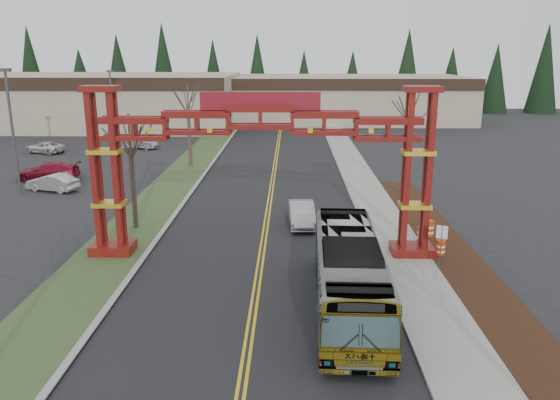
{
  "coord_description": "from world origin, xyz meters",
  "views": [
    {
      "loc": [
        1.55,
        -9.45,
        10.42
      ],
      "look_at": [
        1.04,
        15.62,
        3.69
      ],
      "focal_mm": 35.0,
      "sensor_mm": 36.0,
      "label": 1
    }
  ],
  "objects_px": {
    "parked_car_near_b": "(53,183)",
    "street_sign": "(441,239)",
    "parked_car_far_a": "(139,143)",
    "light_pole_near": "(12,123)",
    "barrel_south": "(440,248)",
    "silver_sedan": "(302,214)",
    "transit_bus": "(349,274)",
    "bare_tree_median_mid": "(131,149)",
    "retail_building_west": "(79,100)",
    "bare_tree_median_far": "(188,107)",
    "gateway_arch": "(261,144)",
    "bare_tree_right_far": "(408,119)",
    "parked_car_mid_a": "(48,171)",
    "light_pole_far": "(112,100)",
    "parked_car_far_b": "(44,147)",
    "retail_building_east": "(344,98)",
    "barrel_north": "(429,229)",
    "barrel_mid": "(421,235)"
  },
  "relations": [
    {
      "from": "parked_car_near_b",
      "to": "street_sign",
      "type": "height_order",
      "value": "street_sign"
    },
    {
      "from": "parked_car_near_b",
      "to": "parked_car_far_a",
      "type": "relative_size",
      "value": 0.98
    },
    {
      "from": "light_pole_near",
      "to": "barrel_south",
      "type": "bearing_deg",
      "value": -24.13
    },
    {
      "from": "silver_sedan",
      "to": "light_pole_near",
      "type": "distance_m",
      "value": 23.3
    },
    {
      "from": "transit_bus",
      "to": "bare_tree_median_mid",
      "type": "relative_size",
      "value": 1.59
    },
    {
      "from": "parked_car_far_a",
      "to": "bare_tree_median_mid",
      "type": "height_order",
      "value": "bare_tree_median_mid"
    },
    {
      "from": "retail_building_west",
      "to": "bare_tree_median_far",
      "type": "relative_size",
      "value": 5.86
    },
    {
      "from": "bare_tree_median_far",
      "to": "gateway_arch",
      "type": "bearing_deg",
      "value": -71.06
    },
    {
      "from": "parked_car_near_b",
      "to": "bare_tree_right_far",
      "type": "height_order",
      "value": "bare_tree_right_far"
    },
    {
      "from": "parked_car_mid_a",
      "to": "barrel_south",
      "type": "xyz_separation_m",
      "value": [
        28.66,
        -17.72,
        -0.29
      ]
    },
    {
      "from": "parked_car_far_a",
      "to": "gateway_arch",
      "type": "bearing_deg",
      "value": -141.91
    },
    {
      "from": "parked_car_mid_a",
      "to": "street_sign",
      "type": "distance_m",
      "value": 34.39
    },
    {
      "from": "transit_bus",
      "to": "barrel_south",
      "type": "xyz_separation_m",
      "value": [
        5.51,
        6.19,
        -1.1
      ]
    },
    {
      "from": "silver_sedan",
      "to": "light_pole_far",
      "type": "height_order",
      "value": "light_pole_far"
    },
    {
      "from": "gateway_arch",
      "to": "parked_car_mid_a",
      "type": "bearing_deg",
      "value": 137.35
    },
    {
      "from": "retail_building_west",
      "to": "light_pole_near",
      "type": "height_order",
      "value": "light_pole_near"
    },
    {
      "from": "parked_car_far_a",
      "to": "bare_tree_median_mid",
      "type": "relative_size",
      "value": 0.6
    },
    {
      "from": "barrel_south",
      "to": "parked_car_far_b",
      "type": "bearing_deg",
      "value": 138.59
    },
    {
      "from": "light_pole_near",
      "to": "silver_sedan",
      "type": "bearing_deg",
      "value": -19.2
    },
    {
      "from": "retail_building_east",
      "to": "bare_tree_median_mid",
      "type": "relative_size",
      "value": 5.4
    },
    {
      "from": "light_pole_near",
      "to": "street_sign",
      "type": "relative_size",
      "value": 3.95
    },
    {
      "from": "gateway_arch",
      "to": "retail_building_west",
      "type": "height_order",
      "value": "gateway_arch"
    },
    {
      "from": "light_pole_far",
      "to": "silver_sedan",
      "type": "bearing_deg",
      "value": -56.6
    },
    {
      "from": "parked_car_far_a",
      "to": "barrel_north",
      "type": "xyz_separation_m",
      "value": [
        25.28,
        -30.56,
        -0.16
      ]
    },
    {
      "from": "light_pole_far",
      "to": "barrel_mid",
      "type": "relative_size",
      "value": 8.84
    },
    {
      "from": "parked_car_near_b",
      "to": "bare_tree_right_far",
      "type": "relative_size",
      "value": 0.52
    },
    {
      "from": "retail_building_east",
      "to": "transit_bus",
      "type": "distance_m",
      "value": 68.49
    },
    {
      "from": "parked_car_far_b",
      "to": "transit_bus",
      "type": "bearing_deg",
      "value": 59.41
    },
    {
      "from": "retail_building_west",
      "to": "parked_car_near_b",
      "type": "xyz_separation_m",
      "value": [
        12.87,
        -40.21,
        -3.08
      ]
    },
    {
      "from": "parked_car_mid_a",
      "to": "barrel_south",
      "type": "height_order",
      "value": "parked_car_mid_a"
    },
    {
      "from": "retail_building_east",
      "to": "transit_bus",
      "type": "height_order",
      "value": "retail_building_east"
    },
    {
      "from": "retail_building_west",
      "to": "light_pole_far",
      "type": "height_order",
      "value": "light_pole_far"
    },
    {
      "from": "parked_car_mid_a",
      "to": "bare_tree_median_mid",
      "type": "bearing_deg",
      "value": 37.2
    },
    {
      "from": "barrel_south",
      "to": "parked_car_far_a",
      "type": "bearing_deg",
      "value": 126.82
    },
    {
      "from": "parked_car_mid_a",
      "to": "street_sign",
      "type": "relative_size",
      "value": 2.17
    },
    {
      "from": "light_pole_far",
      "to": "retail_building_west",
      "type": "bearing_deg",
      "value": 123.92
    },
    {
      "from": "bare_tree_median_mid",
      "to": "parked_car_far_b",
      "type": "bearing_deg",
      "value": 123.38
    },
    {
      "from": "bare_tree_right_far",
      "to": "parked_car_mid_a",
      "type": "bearing_deg",
      "value": 169.78
    },
    {
      "from": "parked_car_mid_a",
      "to": "bare_tree_median_mid",
      "type": "relative_size",
      "value": 0.73
    },
    {
      "from": "transit_bus",
      "to": "bare_tree_median_far",
      "type": "bearing_deg",
      "value": 113.91
    },
    {
      "from": "street_sign",
      "to": "parked_car_mid_a",
      "type": "bearing_deg",
      "value": 144.76
    },
    {
      "from": "parked_car_far_b",
      "to": "bare_tree_median_far",
      "type": "bearing_deg",
      "value": 88.21
    },
    {
      "from": "gateway_arch",
      "to": "street_sign",
      "type": "height_order",
      "value": "gateway_arch"
    },
    {
      "from": "retail_building_east",
      "to": "parked_car_near_b",
      "type": "bearing_deg",
      "value": -119.36
    },
    {
      "from": "light_pole_near",
      "to": "parked_car_near_b",
      "type": "bearing_deg",
      "value": 22.47
    },
    {
      "from": "bare_tree_median_far",
      "to": "light_pole_far",
      "type": "bearing_deg",
      "value": 127.14
    },
    {
      "from": "bare_tree_right_far",
      "to": "light_pole_far",
      "type": "bearing_deg",
      "value": 138.07
    },
    {
      "from": "parked_car_near_b",
      "to": "parked_car_far_b",
      "type": "bearing_deg",
      "value": -136.62
    },
    {
      "from": "parked_car_near_b",
      "to": "light_pole_far",
      "type": "height_order",
      "value": "light_pole_far"
    },
    {
      "from": "gateway_arch",
      "to": "bare_tree_median_mid",
      "type": "bearing_deg",
      "value": 151.01
    }
  ]
}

